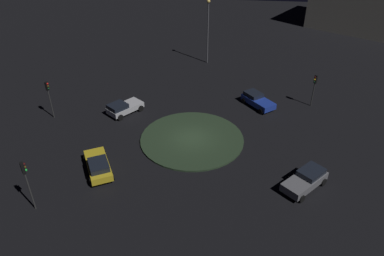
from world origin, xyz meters
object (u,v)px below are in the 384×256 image
car_grey (306,180)px  car_yellow (98,165)px  traffic_light_east (49,93)px  traffic_light_southwest (315,84)px  traffic_light_northeast (26,177)px  car_blue (257,100)px  car_silver (123,107)px  streetlamp_south (208,25)px

car_grey → car_yellow: size_ratio=0.90×
car_yellow → traffic_light_east: bearing=14.5°
car_yellow → traffic_light_southwest: (-19.77, -14.30, 1.90)m
traffic_light_northeast → car_blue: bearing=1.8°
car_silver → streetlamp_south: (-7.74, -15.46, 4.68)m
car_grey → streetlamp_south: bearing=-115.4°
car_blue → car_grey: car_grey is taller
traffic_light_east → car_grey: bearing=-8.9°
traffic_light_southwest → car_yellow: bearing=2.1°
car_yellow → traffic_light_southwest: traffic_light_southwest is taller
car_blue → traffic_light_northeast: size_ratio=0.95×
car_yellow → traffic_light_east: (7.89, -8.28, 2.21)m
traffic_light_east → streetlamp_south: bearing=57.8°
car_silver → car_yellow: (-0.71, 10.03, 0.02)m
car_yellow → car_grey: bearing=-118.2°
car_silver → traffic_light_east: traffic_light_east is taller
car_silver → car_yellow: bearing=-138.7°
traffic_light_southwest → streetlamp_south: bearing=-75.1°
traffic_light_northeast → streetlamp_south: 32.03m
car_silver → traffic_light_southwest: (-20.47, -4.27, 1.93)m
streetlamp_south → traffic_light_southwest: bearing=138.7°
traffic_light_southwest → traffic_light_east: bearing=-21.5°
car_yellow → streetlamp_south: size_ratio=0.54×
traffic_light_northeast → car_grey: bearing=-31.4°
traffic_light_northeast → car_silver: bearing=34.8°
car_grey → traffic_light_east: traffic_light_east is taller
traffic_light_northeast → traffic_light_southwest: 29.93m
car_yellow → traffic_light_northeast: bearing=115.7°
car_yellow → traffic_light_east: 11.65m
traffic_light_northeast → traffic_light_east: size_ratio=1.06×
traffic_light_southwest → car_grey: bearing=45.9°
car_silver → car_grey: (-17.93, 9.75, 0.02)m
car_yellow → traffic_light_southwest: 24.47m
car_yellow → streetlamp_south: (-7.04, -25.49, 4.66)m
car_silver → traffic_light_southwest: bearing=-41.0°
traffic_light_northeast → traffic_light_southwest: bearing=-5.7°
traffic_light_east → car_yellow: bearing=-37.6°
car_blue → car_grey: size_ratio=0.99×
car_silver → streetlamp_south: bearing=10.7°
car_silver → car_yellow: 10.06m
car_silver → car_yellow: size_ratio=0.89×
car_grey → traffic_light_southwest: size_ratio=1.13×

